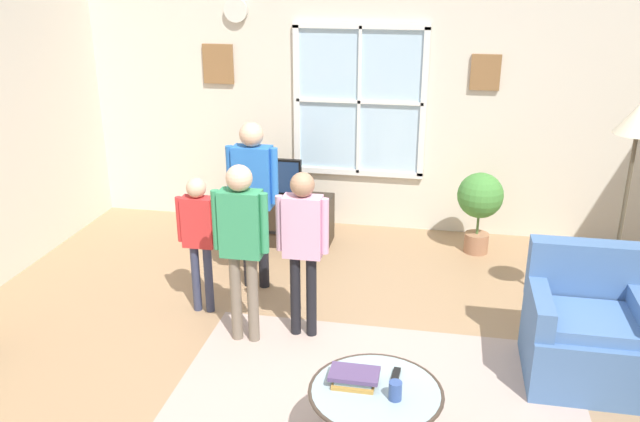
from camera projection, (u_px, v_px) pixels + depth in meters
The scene contains 16 objects.
ground_plane at pixel (336, 388), 4.38m from camera, with size 6.82×6.44×0.02m, color #9E7A56.
back_wall at pixel (385, 98), 6.65m from camera, with size 6.22×0.17×2.74m.
area_rug at pixel (376, 400), 4.23m from camera, with size 2.64×1.84×0.01m, color tan.
tv_stand at pixel (275, 218), 6.63m from camera, with size 1.16×0.42×0.48m.
television at pixel (273, 177), 6.48m from camera, with size 0.56×0.08×0.38m.
armchair at pixel (586, 332), 4.40m from camera, with size 0.76×0.74×0.87m.
coffee_table at pixel (376, 395), 3.65m from camera, with size 0.76×0.76×0.42m.
book_stack at pixel (354, 377), 3.70m from camera, with size 0.28×0.19×0.07m.
cup at pixel (395, 391), 3.56m from camera, with size 0.07×0.07×0.11m, color #334C8C.
remote_near_books at pixel (396, 375), 3.76m from camera, with size 0.04×0.14×0.02m, color black.
person_blue_shirt at pixel (253, 187), 5.44m from camera, with size 0.44×0.20×1.45m.
person_pink_shirt at pixel (303, 236), 4.73m from camera, with size 0.38×0.17×1.28m.
person_green_shirt at pixel (241, 234), 4.64m from camera, with size 0.41×0.19×1.35m.
person_red_shirt at pixel (199, 230), 5.10m from camera, with size 0.34×0.15×1.12m.
potted_plant_by_window at pixel (480, 201), 6.26m from camera, with size 0.43×0.43×0.80m.
floor_lamp at pixel (635, 143), 4.53m from camera, with size 0.32×0.32×1.76m.
Camera 1 is at (0.59, -3.65, 2.62)m, focal length 37.09 mm.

